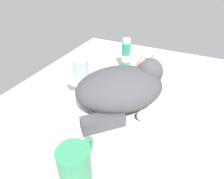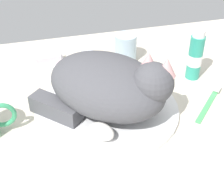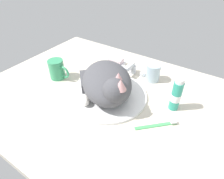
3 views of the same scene
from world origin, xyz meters
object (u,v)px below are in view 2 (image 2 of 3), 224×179
Objects in this scene: faucet at (89,58)px; rinse_cup at (126,48)px; soap_bar at (47,58)px; toothbrush at (210,101)px; toothpaste_bottle at (195,56)px; cat at (110,85)px.

faucet is 1.76× the size of rinse_cup.
toothbrush is at bearing -37.95° from soap_bar.
toothbrush is at bearing -95.58° from toothpaste_bottle.
cat is 2.46× the size of toothpaste_bottle.
soap_bar is (-11.23, 3.20, -0.09)cm from faucet.
rinse_cup reaches higher than soap_bar.
toothpaste_bottle reaches higher than toothbrush.
faucet reaches higher than soap_bar.
cat reaches higher than rinse_cup.
toothpaste_bottle reaches higher than rinse_cup.
faucet is 1.02× the size of toothpaste_bottle.
faucet is 11.10cm from rinse_cup.
toothpaste_bottle is 1.16× the size of toothbrush.
toothpaste_bottle is at bearing -23.64° from soap_bar.
soap_bar is 40.69cm from toothpaste_bottle.
cat is at bearing -160.25° from toothpaste_bottle.
soap_bar is (-11.90, 25.28, -5.17)cm from cat.
rinse_cup reaches higher than toothbrush.
cat is at bearing -88.26° from faucet.
toothbrush is (13.71, -25.20, -3.50)cm from rinse_cup.
cat is 24.97cm from rinse_cup.
faucet is at bearing -178.11° from rinse_cup.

